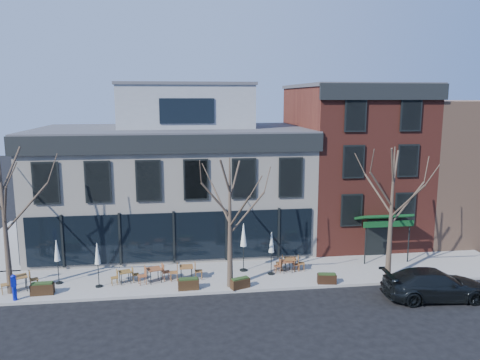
{
  "coord_description": "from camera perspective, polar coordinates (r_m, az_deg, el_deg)",
  "views": [
    {
      "loc": [
        0.33,
        -27.71,
        10.26
      ],
      "look_at": [
        4.34,
        2.0,
        4.94
      ],
      "focal_mm": 35.0,
      "sensor_mm": 36.0,
      "label": 1
    }
  ],
  "objects": [
    {
      "name": "cafe_set_3",
      "position": [
        26.84,
        -6.56,
        -11.0
      ],
      "size": [
        1.84,
        0.75,
        0.97
      ],
      "color": "brown",
      "rests_on": "sidewalk_front"
    },
    {
      "name": "sidewalk_front",
      "position": [
        27.67,
        -1.11,
        -11.55
      ],
      "size": [
        33.5,
        4.7,
        0.15
      ],
      "primitive_type": "cube",
      "color": "gray",
      "rests_on": "ground"
    },
    {
      "name": "planter_2",
      "position": [
        25.67,
        0.03,
        -12.44
      ],
      "size": [
        1.11,
        0.75,
        0.57
      ],
      "color": "#331F11",
      "rests_on": "sidewalk_front"
    },
    {
      "name": "umbrella_3",
      "position": [
        27.49,
        0.43,
        -7.03
      ],
      "size": [
        0.46,
        0.46,
        2.88
      ],
      "color": "black",
      "rests_on": "sidewalk_front"
    },
    {
      "name": "sidewalk_side",
      "position": [
        37.07,
        -25.75,
        -6.92
      ],
      "size": [
        4.5,
        12.0,
        0.15
      ],
      "primitive_type": "cube",
      "color": "gray",
      "rests_on": "ground"
    },
    {
      "name": "cafe_set_5",
      "position": [
        28.19,
        6.15,
        -10.0
      ],
      "size": [
        1.78,
        0.8,
        0.91
      ],
      "color": "brown",
      "rests_on": "sidewalk_front"
    },
    {
      "name": "cafe_set_4",
      "position": [
        27.96,
        5.73,
        -10.26
      ],
      "size": [
        1.58,
        0.67,
        0.82
      ],
      "color": "brown",
      "rests_on": "sidewalk_front"
    },
    {
      "name": "tree_corner",
      "position": [
        26.73,
        -26.79,
        -4.04
      ],
      "size": [
        3.93,
        3.98,
        7.92
      ],
      "color": "#382B21",
      "rests_on": "sidewalk_front"
    },
    {
      "name": "planter_0",
      "position": [
        26.95,
        -22.95,
        -12.08
      ],
      "size": [
        1.16,
        0.5,
        0.64
      ],
      "color": "black",
      "rests_on": "sidewalk_front"
    },
    {
      "name": "umbrella_1",
      "position": [
        26.45,
        -16.99,
        -8.86
      ],
      "size": [
        0.39,
        0.39,
        2.46
      ],
      "color": "black",
      "rests_on": "sidewalk_front"
    },
    {
      "name": "umbrella_0",
      "position": [
        27.63,
        -21.42,
        -8.29
      ],
      "size": [
        0.39,
        0.39,
        2.47
      ],
      "color": "black",
      "rests_on": "sidewalk_front"
    },
    {
      "name": "bg_building",
      "position": [
        40.96,
        26.02,
        1.66
      ],
      "size": [
        12.0,
        12.0,
        10.0
      ],
      "primitive_type": "cube",
      "color": "#8C664C",
      "rests_on": "ground"
    },
    {
      "name": "cafe_set_2",
      "position": [
        26.78,
        -10.4,
        -11.15
      ],
      "size": [
        1.87,
        1.02,
        0.96
      ],
      "color": "brown",
      "rests_on": "sidewalk_front"
    },
    {
      "name": "umbrella_4",
      "position": [
        27.09,
        3.86,
        -7.86
      ],
      "size": [
        0.4,
        0.4,
        2.53
      ],
      "color": "black",
      "rests_on": "sidewalk_front"
    },
    {
      "name": "tree_right",
      "position": [
        27.24,
        17.99,
        -3.69
      ],
      "size": [
        3.72,
        3.77,
        7.48
      ],
      "color": "#382B21",
      "rests_on": "sidewalk_front"
    },
    {
      "name": "ground",
      "position": [
        29.55,
        -7.97,
        -10.36
      ],
      "size": [
        120.0,
        120.0,
        0.0
      ],
      "primitive_type": "plane",
      "color": "black",
      "rests_on": "ground"
    },
    {
      "name": "planter_1",
      "position": [
        25.66,
        -6.3,
        -12.46
      ],
      "size": [
        1.12,
        0.48,
        0.62
      ],
      "color": "#312010",
      "rests_on": "sidewalk_front"
    },
    {
      "name": "call_box",
      "position": [
        26.64,
        -25.84,
        -11.59
      ],
      "size": [
        0.28,
        0.28,
        1.39
      ],
      "color": "#0C169F",
      "rests_on": "sidewalk_front"
    },
    {
      "name": "cafe_set_0",
      "position": [
        27.84,
        -25.27,
        -11.13
      ],
      "size": [
        1.89,
        1.17,
        0.98
      ],
      "color": "brown",
      "rests_on": "sidewalk_front"
    },
    {
      "name": "cafe_set_1",
      "position": [
        27.02,
        -13.84,
        -11.26
      ],
      "size": [
        1.6,
        0.84,
        0.82
      ],
      "color": "brown",
      "rests_on": "sidewalk_front"
    },
    {
      "name": "planter_3",
      "position": [
        26.7,
        10.54,
        -11.71
      ],
      "size": [
        1.08,
        0.57,
        0.57
      ],
      "color": "black",
      "rests_on": "sidewalk_front"
    },
    {
      "name": "tree_mid",
      "position": [
        24.81,
        -1.22,
        -5.05
      ],
      "size": [
        3.5,
        3.55,
        7.04
      ],
      "color": "#382B21",
      "rests_on": "sidewalk_front"
    },
    {
      "name": "red_brick_building",
      "position": [
        35.36,
        13.4,
        2.27
      ],
      "size": [
        8.2,
        11.78,
        11.18
      ],
      "color": "maroon",
      "rests_on": "ground"
    },
    {
      "name": "parked_sedan",
      "position": [
        26.57,
        22.61,
        -11.68
      ],
      "size": [
        5.45,
        2.5,
        1.54
      ],
      "primitive_type": "imported",
      "rotation": [
        0.0,
        0.0,
        1.51
      ],
      "color": "black",
      "rests_on": "ground"
    },
    {
      "name": "corner_building",
      "position": [
        33.24,
        -8.02,
        0.37
      ],
      "size": [
        18.39,
        10.39,
        11.1
      ],
      "color": "silver",
      "rests_on": "ground"
    }
  ]
}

